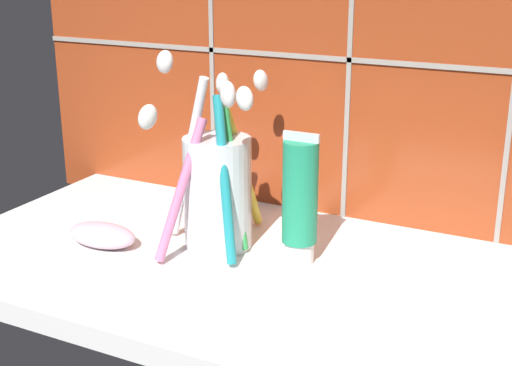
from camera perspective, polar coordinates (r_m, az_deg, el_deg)
sink_counter at (r=65.29cm, az=1.03°, el=-7.57°), size 63.52×31.25×2.00cm
toothbrush_cup at (r=67.33cm, az=-3.14°, el=-0.17°), size 11.68×16.32×18.69cm
toothpaste_tube at (r=63.80cm, az=3.54°, el=-1.38°), size 3.37×3.21×12.28cm
soap_bar at (r=70.61cm, az=-12.22°, el=-4.08°), size 7.29×4.13×2.16cm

